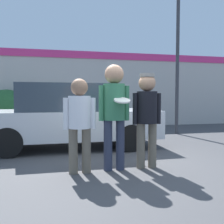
# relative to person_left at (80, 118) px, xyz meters

# --- Properties ---
(ground_plane) EXTENTS (56.00, 56.00, 0.00)m
(ground_plane) POSITION_rel_person_left_xyz_m (0.87, 0.18, -0.93)
(ground_plane) COLOR #3F3F42
(storefront_building) EXTENTS (24.00, 0.22, 3.23)m
(storefront_building) POSITION_rel_person_left_xyz_m (0.87, 6.58, 0.71)
(storefront_building) COLOR beige
(storefront_building) RESTS_ON ground
(person_left) EXTENTS (0.54, 0.37, 1.58)m
(person_left) POSITION_rel_person_left_xyz_m (0.00, 0.00, 0.00)
(person_left) COLOR #665B4C
(person_left) RESTS_ON ground
(person_middle_with_frisbee) EXTENTS (0.54, 0.58, 1.83)m
(person_middle_with_frisbee) POSITION_rel_person_left_xyz_m (0.60, 0.05, 0.18)
(person_middle_with_frisbee) COLOR #2D3347
(person_middle_with_frisbee) RESTS_ON ground
(person_right) EXTENTS (0.53, 0.36, 1.69)m
(person_right) POSITION_rel_person_left_xyz_m (1.21, 0.05, 0.09)
(person_right) COLOR #665B4C
(person_right) RESTS_ON ground
(parked_car_near) EXTENTS (4.36, 1.89, 1.60)m
(parked_car_near) POSITION_rel_person_left_xyz_m (-0.05, 2.26, -0.14)
(parked_car_near) COLOR #B7BABF
(parked_car_near) RESTS_ON ground
(street_lamp) EXTENTS (1.57, 0.35, 6.74)m
(street_lamp) POSITION_rel_person_left_xyz_m (4.02, 3.83, 3.16)
(street_lamp) COLOR #38383D
(street_lamp) RESTS_ON ground
(shrub) EXTENTS (1.57, 1.57, 1.57)m
(shrub) POSITION_rel_person_left_xyz_m (-2.11, 5.61, -0.15)
(shrub) COLOR #285B2D
(shrub) RESTS_ON ground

